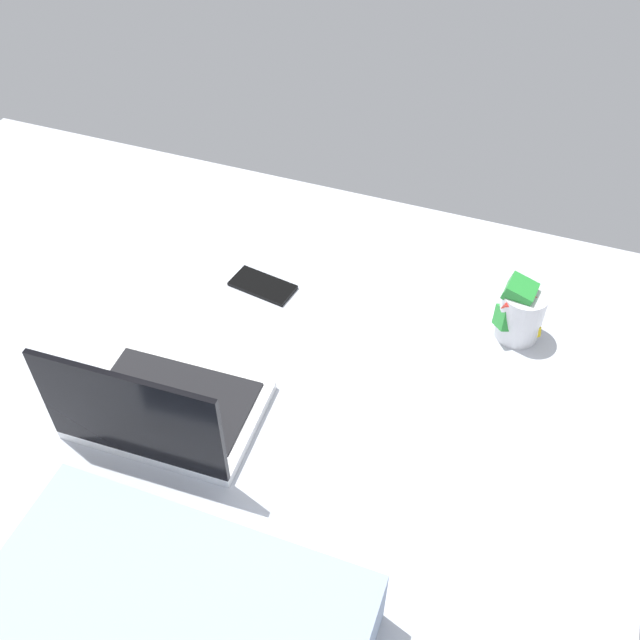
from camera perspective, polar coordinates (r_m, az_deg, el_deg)
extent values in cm
cube|color=#B7BCC6|center=(150.09, -12.03, -6.44)|extent=(180.00, 140.00, 18.00)
cube|color=silver|center=(136.09, -11.76, -6.92)|extent=(33.79, 24.15, 2.00)
cube|color=black|center=(135.93, -11.55, -6.14)|extent=(29.58, 18.01, 0.40)
cube|color=black|center=(121.79, -14.85, -7.44)|extent=(33.01, 2.16, 21.00)
cylinder|color=silver|center=(148.66, 15.63, 0.42)|extent=(9.00, 9.00, 11.00)
cube|color=yellow|center=(149.98, 15.83, -0.38)|extent=(7.56, 7.94, 4.38)
cube|color=#268C33|center=(147.68, 14.78, 0.18)|extent=(6.35, 7.32, 6.29)
cube|color=#268C33|center=(147.37, 15.74, 0.96)|extent=(6.59, 5.57, 5.42)
cube|color=red|center=(145.05, 15.52, 1.31)|extent=(6.28, 5.70, 5.84)
cube|color=#268C33|center=(144.50, 15.60, 2.23)|extent=(6.77, 6.22, 4.74)
cube|color=black|center=(157.34, -4.57, 2.74)|extent=(14.90, 8.93, 0.80)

